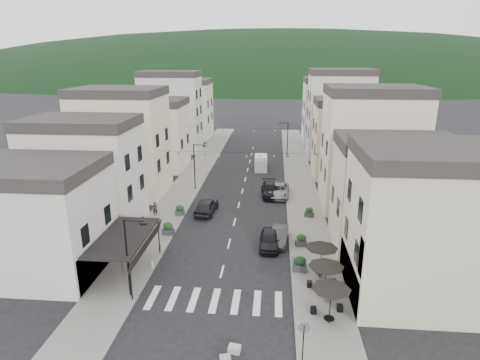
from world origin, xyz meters
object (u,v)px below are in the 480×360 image
object	(u,v)px
parked_car_c	(279,190)
pedestrian_a	(155,209)
parked_car_e	(206,206)
parked_car_d	(270,190)
parked_car_a	(269,240)
pedestrian_b	(144,225)
delivery_van	(261,162)
parked_car_b	(279,236)

from	to	relation	value
parked_car_c	pedestrian_a	xyz separation A→B (m)	(-13.19, -7.80, 0.17)
parked_car_e	parked_car_d	bearing A→B (deg)	-132.93
parked_car_a	pedestrian_b	world-z (taller)	pedestrian_b
parked_car_a	delivery_van	bearing A→B (deg)	94.54
parked_car_d	delivery_van	world-z (taller)	delivery_van
parked_car_d	delivery_van	xyz separation A→B (m)	(-1.63, 11.89, 0.35)
parked_car_d	parked_car_e	size ratio (longest dim) A/B	1.07
parked_car_e	pedestrian_a	bearing A→B (deg)	20.61
parked_car_c	delivery_van	size ratio (longest dim) A/B	1.11
parked_car_c	parked_car_d	size ratio (longest dim) A/B	1.02
delivery_van	pedestrian_b	bearing A→B (deg)	-115.89
parked_car_b	parked_car_a	bearing A→B (deg)	-127.19
parked_car_e	pedestrian_a	xyz separation A→B (m)	(-5.28, -1.52, 0.08)
pedestrian_b	pedestrian_a	bearing A→B (deg)	105.19
parked_car_d	parked_car_e	xyz separation A→B (m)	(-6.89, -6.31, 0.07)
parked_car_c	delivery_van	world-z (taller)	delivery_van
parked_car_b	parked_car_d	xyz separation A→B (m)	(-1.01, 12.90, 0.07)
parked_car_e	delivery_van	world-z (taller)	delivery_van
parked_car_b	pedestrian_a	distance (m)	14.13
parked_car_c	parked_car_d	bearing A→B (deg)	-178.29
parked_car_d	parked_car_c	bearing A→B (deg)	-6.34
parked_car_a	pedestrian_b	bearing A→B (deg)	171.95
parked_car_c	parked_car_b	bearing A→B (deg)	-86.69
parked_car_b	parked_car_d	size ratio (longest dim) A/B	0.80
parked_car_b	parked_car_c	xyz separation A→B (m)	(0.00, 12.87, 0.05)
delivery_van	pedestrian_b	size ratio (longest dim) A/B	2.97
delivery_van	parked_car_c	bearing A→B (deg)	-79.78
parked_car_a	delivery_van	xyz separation A→B (m)	(-1.74, 25.78, 0.36)
parked_car_a	parked_car_e	world-z (taller)	parked_car_e
parked_car_c	pedestrian_a	bearing A→B (deg)	-146.08
parked_car_a	delivery_van	distance (m)	25.84
pedestrian_b	parked_car_b	bearing A→B (deg)	10.00
parked_car_b	delivery_van	size ratio (longest dim) A/B	0.88
parked_car_a	parked_car_b	bearing A→B (deg)	47.95
parked_car_a	parked_car_c	xyz separation A→B (m)	(0.91, 13.86, -0.01)
parked_car_e	parked_car_c	bearing A→B (deg)	-136.94
pedestrian_b	parked_car_d	bearing A→B (deg)	58.73
parked_car_a	parked_car_d	distance (m)	13.88
pedestrian_a	parked_car_e	bearing A→B (deg)	8.63
parked_car_a	parked_car_b	xyz separation A→B (m)	(0.91, 0.98, -0.05)
parked_car_c	parked_car_e	bearing A→B (deg)	-138.20
parked_car_c	pedestrian_a	distance (m)	15.32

